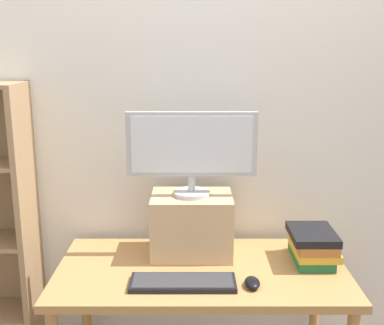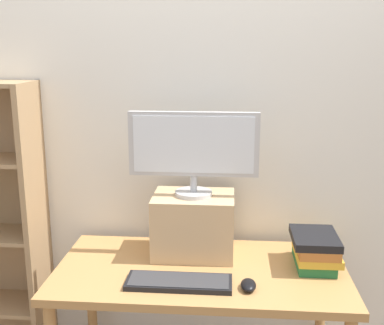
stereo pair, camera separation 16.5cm
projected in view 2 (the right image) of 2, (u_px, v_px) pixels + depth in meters
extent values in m
cube|color=silver|center=(207.00, 136.00, 2.46)|extent=(7.00, 0.08, 2.60)
cube|color=#B7844C|center=(201.00, 272.00, 2.18)|extent=(1.31, 0.67, 0.04)
cylinder|color=#B7844C|center=(92.00, 309.00, 2.59)|extent=(0.05, 0.05, 0.74)
cylinder|color=#B7844C|center=(320.00, 319.00, 2.49)|extent=(0.05, 0.05, 0.74)
cube|color=tan|center=(38.00, 237.00, 2.47)|extent=(0.03, 0.28, 1.58)
cube|color=tan|center=(194.00, 225.00, 2.29)|extent=(0.38, 0.28, 0.29)
cylinder|color=#B7B7BA|center=(194.00, 193.00, 2.26)|extent=(0.17, 0.17, 0.02)
cylinder|color=#B7B7BA|center=(194.00, 183.00, 2.24)|extent=(0.03, 0.03, 0.08)
cube|color=#B7B7BA|center=(194.00, 144.00, 2.20)|extent=(0.60, 0.04, 0.30)
cube|color=silver|center=(193.00, 145.00, 2.18)|extent=(0.55, 0.00, 0.26)
cube|color=black|center=(179.00, 282.00, 2.02)|extent=(0.44, 0.15, 0.02)
cube|color=#333335|center=(179.00, 280.00, 2.01)|extent=(0.42, 0.14, 0.00)
ellipsoid|color=black|center=(248.00, 285.00, 1.98)|extent=(0.06, 0.10, 0.04)
cube|color=#236B38|center=(314.00, 260.00, 2.20)|extent=(0.16, 0.27, 0.05)
cube|color=gold|center=(317.00, 253.00, 2.18)|extent=(0.19, 0.27, 0.03)
cube|color=#AD662D|center=(316.00, 246.00, 2.17)|extent=(0.18, 0.26, 0.04)
cube|color=black|center=(315.00, 238.00, 2.16)|extent=(0.20, 0.26, 0.04)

